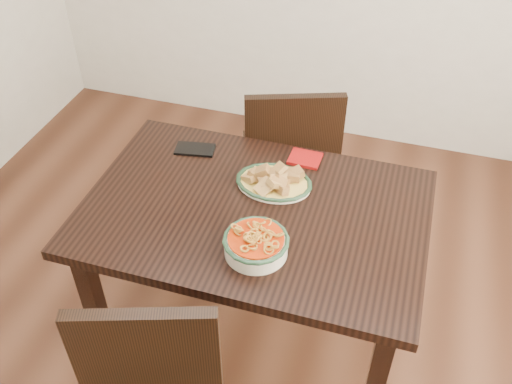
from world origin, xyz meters
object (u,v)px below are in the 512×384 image
(fish_plate, at_px, (274,176))
(chair_far, at_px, (290,157))
(smartphone, at_px, (195,149))
(noodle_bowl, at_px, (256,243))
(dining_table, at_px, (254,228))

(fish_plate, bearing_deg, chair_far, 96.81)
(smartphone, bearing_deg, noodle_bowl, -59.28)
(chair_far, bearing_deg, fish_plate, 77.04)
(noodle_bowl, bearing_deg, smartphone, 130.84)
(chair_far, bearing_deg, noodle_bowl, 76.73)
(fish_plate, bearing_deg, dining_table, -102.31)
(dining_table, distance_m, noodle_bowl, 0.25)
(noodle_bowl, bearing_deg, chair_far, 96.49)
(noodle_bowl, distance_m, smartphone, 0.60)
(fish_plate, xyz_separation_m, smartphone, (-0.36, 0.12, -0.04))
(chair_far, xyz_separation_m, noodle_bowl, (0.10, -0.85, 0.29))
(fish_plate, xyz_separation_m, noodle_bowl, (0.04, -0.34, -0.00))
(dining_table, distance_m, chair_far, 0.67)
(dining_table, xyz_separation_m, smartphone, (-0.33, 0.26, 0.10))
(chair_far, bearing_deg, smartphone, 32.98)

